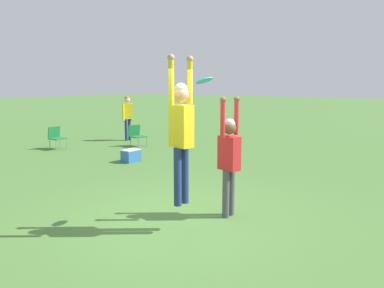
% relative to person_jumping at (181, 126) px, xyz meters
% --- Properties ---
extents(ground_plane, '(120.00, 120.00, 0.00)m').
position_rel_person_jumping_xyz_m(ground_plane, '(0.38, 0.29, -1.65)').
color(ground_plane, '#4C7A38').
extents(person_jumping, '(0.53, 0.41, 2.27)m').
position_rel_person_jumping_xyz_m(person_jumping, '(0.00, 0.00, 0.00)').
color(person_jumping, navy).
rests_on(person_jumping, ground_plane).
extents(person_defending, '(0.52, 0.40, 2.08)m').
position_rel_person_jumping_xyz_m(person_defending, '(1.03, -0.20, -0.55)').
color(person_defending, '#4C4C51').
rests_on(person_defending, ground_plane).
extents(frisbee, '(0.28, 0.26, 0.11)m').
position_rel_person_jumping_xyz_m(frisbee, '(0.51, -0.05, 0.68)').
color(frisbee, '#2D9EDB').
extents(camping_chair_0, '(0.51, 0.54, 0.80)m').
position_rel_person_jumping_xyz_m(camping_chair_0, '(2.98, 8.31, -1.19)').
color(camping_chair_0, gray).
rests_on(camping_chair_0, ground_plane).
extents(camping_chair_1, '(0.56, 0.60, 0.79)m').
position_rel_person_jumping_xyz_m(camping_chair_1, '(5.16, 6.52, -1.20)').
color(camping_chair_1, gray).
rests_on(camping_chair_1, ground_plane).
extents(person_spectator_near, '(0.56, 0.40, 1.82)m').
position_rel_person_jumping_xyz_m(person_spectator_near, '(5.97, 7.90, -0.55)').
color(person_spectator_near, navy).
rests_on(person_spectator_near, ground_plane).
extents(cooler_box, '(0.51, 0.37, 0.37)m').
position_rel_person_jumping_xyz_m(cooler_box, '(3.12, 4.59, -1.47)').
color(cooler_box, '#336BB7').
rests_on(cooler_box, ground_plane).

